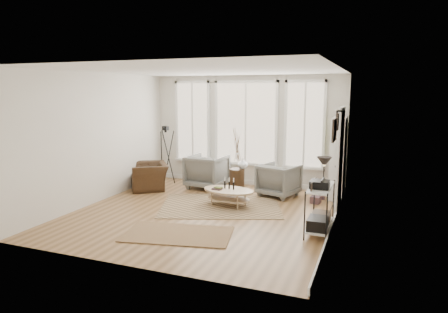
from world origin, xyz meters
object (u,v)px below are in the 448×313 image
at_px(armchair_right, 279,180).
at_px(side_table, 237,161).
at_px(armchair_left, 207,171).
at_px(bookcase, 338,158).
at_px(accent_chair, 149,176).
at_px(coffee_table, 228,193).
at_px(low_shelf, 320,204).

distance_m(armchair_right, side_table, 1.14).
height_order(armchair_left, armchair_right, armchair_left).
height_order(bookcase, accent_chair, bookcase).
xyz_separation_m(bookcase, coffee_table, (-2.16, -1.58, -0.67)).
height_order(coffee_table, side_table, side_table).
bearing_deg(bookcase, armchair_left, -176.11).
xyz_separation_m(armchair_right, accent_chair, (-3.27, -0.51, -0.06)).
distance_m(armchair_left, armchair_right, 1.94).
relative_size(bookcase, coffee_table, 1.65).
xyz_separation_m(armchair_left, armchair_right, (1.93, -0.15, -0.04)).
height_order(low_shelf, coffee_table, low_shelf).
distance_m(low_shelf, armchair_left, 3.93).
bearing_deg(side_table, bookcase, 7.94).
bearing_deg(coffee_table, bookcase, 36.30).
relative_size(low_shelf, armchair_right, 1.52).
bearing_deg(low_shelf, side_table, 136.84).
distance_m(armchair_left, accent_chair, 1.49).
height_order(low_shelf, side_table, side_table).
xyz_separation_m(armchair_left, side_table, (0.86, -0.11, 0.34)).
xyz_separation_m(low_shelf, coffee_table, (-2.10, 0.94, -0.23)).
relative_size(bookcase, low_shelf, 1.58).
xyz_separation_m(coffee_table, armchair_right, (0.84, 1.22, 0.10)).
relative_size(bookcase, armchair_right, 2.40).
bearing_deg(low_shelf, accent_chair, 160.09).
bearing_deg(low_shelf, armchair_right, 120.25).
distance_m(bookcase, side_table, 2.42).
bearing_deg(armchair_right, accent_chair, 26.98).
height_order(low_shelf, accent_chair, low_shelf).
bearing_deg(bookcase, coffee_table, -143.70).
distance_m(armchair_left, side_table, 0.93).
relative_size(coffee_table, armchair_left, 1.32).
relative_size(low_shelf, coffee_table, 1.04).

